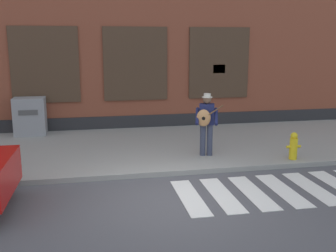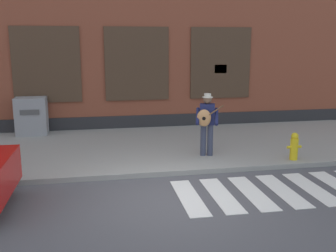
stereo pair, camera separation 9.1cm
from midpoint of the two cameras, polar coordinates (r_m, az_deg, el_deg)
The scene contains 6 objects.
ground_plane at distance 7.94m, azimuth 0.35°, elevation -10.47°, with size 160.00×160.00×0.00m, color #4C4C51.
sidewalk at distance 11.41m, azimuth -3.37°, elevation -3.07°, with size 28.00×4.89×0.12m.
crosswalk at distance 8.99m, azimuth 19.87°, elevation -8.42°, with size 5.78×1.90×0.01m.
busker at distance 10.17m, azimuth 5.31°, elevation 0.76°, with size 0.72×0.65×1.64m.
utility_box at distance 13.28m, azimuth -19.58°, elevation 1.32°, with size 0.97×0.66×1.20m.
fire_hydrant at distance 10.43m, azimuth 17.51°, elevation -2.79°, with size 0.38×0.20×0.70m.
Camera 1 is at (-1.50, -7.17, 3.05)m, focal length 42.00 mm.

